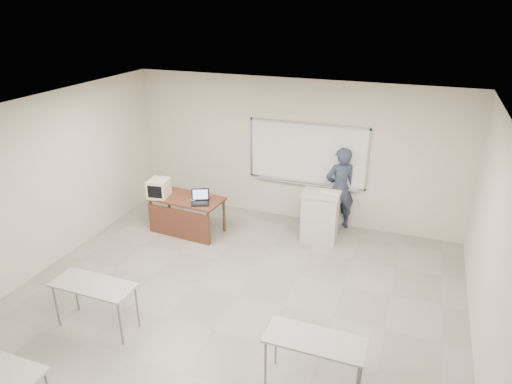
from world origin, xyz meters
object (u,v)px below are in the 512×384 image
at_px(whiteboard, 307,154).
at_px(mouse, 193,200).
at_px(laptop, 202,200).
at_px(podium, 320,216).
at_px(instructor_desk, 184,209).
at_px(presenter, 340,189).
at_px(keyboard, 330,192).
at_px(crt_monitor, 159,188).

height_order(whiteboard, mouse, whiteboard).
bearing_deg(laptop, podium, -6.43).
relative_size(whiteboard, instructor_desk, 1.69).
bearing_deg(laptop, presenter, 4.46).
bearing_deg(mouse, keyboard, -1.07).
xyz_separation_m(whiteboard, mouse, (-1.90, -1.48, -0.71)).
xyz_separation_m(podium, keyboard, (0.15, 0.08, 0.51)).
height_order(whiteboard, podium, whiteboard).
bearing_deg(whiteboard, mouse, -142.13).
bearing_deg(instructor_desk, whiteboard, 39.65).
bearing_deg(presenter, podium, 36.01).
distance_m(podium, laptop, 2.34).
bearing_deg(whiteboard, presenter, -10.02).
xyz_separation_m(whiteboard, keyboard, (0.65, -0.69, -0.47)).
xyz_separation_m(crt_monitor, presenter, (3.39, 1.36, -0.05)).
relative_size(crt_monitor, keyboard, 1.10).
bearing_deg(crt_monitor, mouse, -7.92).
bearing_deg(keyboard, mouse, -155.13).
distance_m(whiteboard, podium, 1.34).
bearing_deg(crt_monitor, podium, 3.87).
bearing_deg(instructor_desk, podium, 19.79).
distance_m(podium, crt_monitor, 3.26).
xyz_separation_m(whiteboard, presenter, (0.74, -0.13, -0.61)).
bearing_deg(keyboard, laptop, -153.46).
height_order(crt_monitor, mouse, crt_monitor).
relative_size(whiteboard, podium, 2.48).
height_order(instructor_desk, presenter, presenter).
bearing_deg(instructor_desk, keyboard, 20.54).
height_order(laptop, mouse, laptop).
xyz_separation_m(laptop, keyboard, (2.35, 0.80, 0.20)).
height_order(whiteboard, keyboard, whiteboard).
height_order(instructor_desk, laptop, laptop).
bearing_deg(crt_monitor, presenter, 12.76).
bearing_deg(podium, presenter, 66.43).
xyz_separation_m(mouse, keyboard, (2.55, 0.79, 0.24)).
xyz_separation_m(crt_monitor, mouse, (0.75, 0.02, -0.16)).
relative_size(whiteboard, crt_monitor, 5.66).
height_order(crt_monitor, keyboard, crt_monitor).
bearing_deg(keyboard, crt_monitor, -158.63).
bearing_deg(whiteboard, podium, -56.93).
relative_size(instructor_desk, podium, 1.47).
relative_size(laptop, presenter, 0.20).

